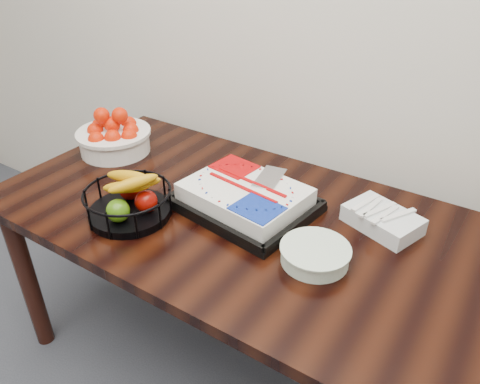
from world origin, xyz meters
The scene contains 6 objects.
table centered at (0.00, 2.00, 0.66)m, with size 1.80×0.90×0.75m.
cake_tray centered at (-0.04, 2.04, 0.79)m, with size 0.48×0.40×0.09m.
tangerine_bowl centered at (-0.73, 2.10, 0.83)m, with size 0.30×0.30×0.19m.
fruit_basket centered at (-0.34, 1.79, 0.81)m, with size 0.29×0.29×0.15m.
plate_stack centered at (0.28, 1.91, 0.78)m, with size 0.21×0.21×0.05m.
fork_bag centered at (0.38, 2.18, 0.78)m, with size 0.26×0.21×0.06m.
Camera 1 is at (0.67, 0.91, 1.64)m, focal length 35.00 mm.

